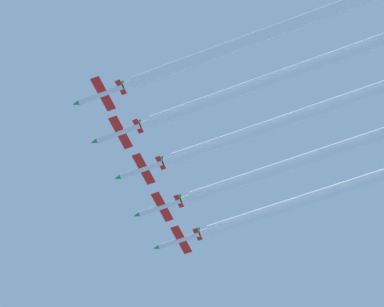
# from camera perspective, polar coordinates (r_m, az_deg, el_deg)

# --- Properties ---
(jet_far_left) EXTENTS (7.49, 10.90, 2.62)m
(jet_far_left) POSITION_cam_1_polar(r_m,az_deg,el_deg) (176.97, -5.54, 3.51)
(jet_far_left) COLOR silver
(jet_inner_left) EXTENTS (7.49, 10.90, 2.62)m
(jet_inner_left) POSITION_cam_1_polar(r_m,az_deg,el_deg) (180.95, -4.49, 1.20)
(jet_inner_left) COLOR silver
(jet_center) EXTENTS (7.49, 10.90, 2.62)m
(jet_center) POSITION_cam_1_polar(r_m,az_deg,el_deg) (185.86, -3.11, -0.99)
(jet_center) COLOR silver
(jet_inner_right) EXTENTS (7.49, 10.90, 2.62)m
(jet_inner_right) POSITION_cam_1_polar(r_m,az_deg,el_deg) (190.47, -1.99, -3.26)
(jet_inner_right) COLOR silver
(jet_far_right) EXTENTS (7.49, 10.90, 2.62)m
(jet_far_right) POSITION_cam_1_polar(r_m,az_deg,el_deg) (196.08, -0.84, -5.23)
(jet_far_right) COLOR silver
(smoke_trail_far_left) EXTENTS (2.25, 46.52, 2.25)m
(smoke_trail_far_left) POSITION_cam_1_polar(r_m,az_deg,el_deg) (171.09, 3.05, 6.63)
(smoke_trail_far_left) COLOR white
(smoke_trail_inner_left) EXTENTS (2.25, 50.91, 2.25)m
(smoke_trail_inner_left) POSITION_cam_1_polar(r_m,az_deg,el_deg) (174.85, 4.60, 4.40)
(smoke_trail_inner_left) COLOR white
(smoke_trail_center) EXTENTS (2.25, 46.65, 2.25)m
(smoke_trail_center) POSITION_cam_1_polar(r_m,az_deg,el_deg) (180.25, 5.13, 1.82)
(smoke_trail_center) COLOR white
(smoke_trail_inner_right) EXTENTS (2.25, 51.05, 2.25)m
(smoke_trail_inner_right) POSITION_cam_1_polar(r_m,az_deg,el_deg) (184.72, 6.72, -0.38)
(smoke_trail_inner_right) COLOR white
(smoke_trail_far_right) EXTENTS (2.25, 46.78, 2.25)m
(smoke_trail_far_right) POSITION_cam_1_polar(r_m,az_deg,el_deg) (190.76, 7.05, -2.68)
(smoke_trail_far_right) COLOR white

